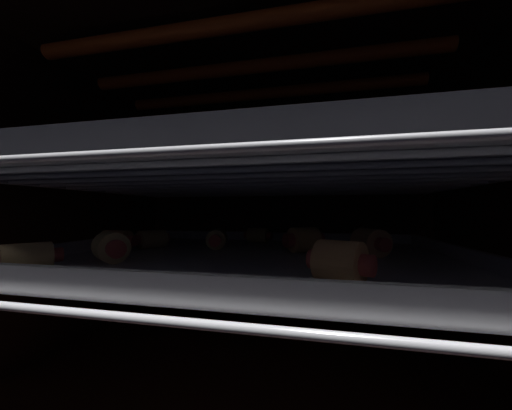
{
  "coord_description": "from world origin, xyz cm",
  "views": [
    {
      "loc": [
        8.13,
        -35.48,
        20.01
      ],
      "look_at": [
        0.0,
        0.95,
        20.84
      ],
      "focal_mm": 19.9,
      "sensor_mm": 36.0,
      "label": 1
    }
  ],
  "objects_px": {
    "pig_in_blanket_lower_1": "(117,241)",
    "pig_in_blanket_upper_2": "(127,159)",
    "pig_in_blanket_lower_8": "(370,242)",
    "baking_tray_upper": "(254,178)",
    "pig_in_blanket_upper_5": "(313,176)",
    "pig_in_blanket_upper_6": "(160,162)",
    "pig_in_blanket_upper_4": "(193,182)",
    "pig_in_blanket_upper_8": "(411,170)",
    "pig_in_blanket_upper_9": "(366,168)",
    "oven_rack_lower": "(254,262)",
    "pig_in_blanket_lower_0": "(258,235)",
    "pig_in_blanket_lower_4": "(304,240)",
    "pig_in_blanket_upper_0": "(373,173)",
    "pig_in_blanket_upper_7": "(305,168)",
    "heating_element": "(254,67)",
    "oven_rack_upper": "(254,185)",
    "baking_tray_lower": "(254,256)",
    "pig_in_blanket_lower_5": "(152,239)",
    "pig_in_blanket_lower_2": "(27,257)",
    "pig_in_blanket_upper_3": "(112,165)",
    "pig_in_blanket_lower_7": "(217,239)",
    "pig_in_blanket_lower_3": "(340,262)",
    "pig_in_blanket_upper_1": "(338,175)",
    "pig_in_blanket_lower_6": "(111,247)"
  },
  "relations": [
    {
      "from": "pig_in_blanket_lower_8",
      "to": "pig_in_blanket_upper_1",
      "type": "distance_m",
      "value": 0.13
    },
    {
      "from": "baking_tray_lower",
      "to": "pig_in_blanket_upper_7",
      "type": "xyz_separation_m",
      "value": [
        0.06,
        0.02,
        0.11
      ]
    },
    {
      "from": "pig_in_blanket_lower_8",
      "to": "baking_tray_upper",
      "type": "distance_m",
      "value": 0.17
    },
    {
      "from": "pig_in_blanket_lower_1",
      "to": "pig_in_blanket_upper_2",
      "type": "height_order",
      "value": "pig_in_blanket_upper_2"
    },
    {
      "from": "pig_in_blanket_lower_8",
      "to": "baking_tray_upper",
      "type": "height_order",
      "value": "baking_tray_upper"
    },
    {
      "from": "oven_rack_upper",
      "to": "heating_element",
      "type": "bearing_deg",
      "value": 90.0
    },
    {
      "from": "pig_in_blanket_lower_2",
      "to": "pig_in_blanket_upper_8",
      "type": "distance_m",
      "value": 0.46
    },
    {
      "from": "pig_in_blanket_upper_7",
      "to": "pig_in_blanket_lower_0",
      "type": "bearing_deg",
      "value": 126.28
    },
    {
      "from": "heating_element",
      "to": "oven_rack_upper",
      "type": "distance_m",
      "value": 0.15
    },
    {
      "from": "pig_in_blanket_lower_4",
      "to": "pig_in_blanket_upper_8",
      "type": "xyz_separation_m",
      "value": [
        0.15,
        0.05,
        0.1
      ]
    },
    {
      "from": "pig_in_blanket_lower_5",
      "to": "pig_in_blanket_upper_9",
      "type": "relative_size",
      "value": 0.99
    },
    {
      "from": "baking_tray_upper",
      "to": "pig_in_blanket_upper_8",
      "type": "distance_m",
      "value": 0.23
    },
    {
      "from": "pig_in_blanket_lower_1",
      "to": "pig_in_blanket_upper_3",
      "type": "bearing_deg",
      "value": -62.93
    },
    {
      "from": "pig_in_blanket_lower_2",
      "to": "pig_in_blanket_lower_8",
      "type": "xyz_separation_m",
      "value": [
        0.33,
        0.17,
        0.0
      ]
    },
    {
      "from": "pig_in_blanket_upper_2",
      "to": "pig_in_blanket_upper_8",
      "type": "relative_size",
      "value": 1.02
    },
    {
      "from": "baking_tray_upper",
      "to": "pig_in_blanket_upper_4",
      "type": "distance_m",
      "value": 0.22
    },
    {
      "from": "pig_in_blanket_upper_8",
      "to": "pig_in_blanket_upper_9",
      "type": "height_order",
      "value": "pig_in_blanket_upper_9"
    },
    {
      "from": "pig_in_blanket_upper_0",
      "to": "pig_in_blanket_upper_9",
      "type": "height_order",
      "value": "same"
    },
    {
      "from": "pig_in_blanket_upper_2",
      "to": "pig_in_blanket_upper_7",
      "type": "relative_size",
      "value": 1.02
    },
    {
      "from": "pig_in_blanket_lower_1",
      "to": "pig_in_blanket_upper_8",
      "type": "height_order",
      "value": "pig_in_blanket_upper_8"
    },
    {
      "from": "pig_in_blanket_lower_4",
      "to": "oven_rack_lower",
      "type": "bearing_deg",
      "value": -147.95
    },
    {
      "from": "pig_in_blanket_lower_3",
      "to": "pig_in_blanket_upper_5",
      "type": "distance_m",
      "value": 0.27
    },
    {
      "from": "pig_in_blanket_upper_4",
      "to": "pig_in_blanket_upper_6",
      "type": "xyz_separation_m",
      "value": [
        0.05,
        -0.2,
        0.0
      ]
    },
    {
      "from": "pig_in_blanket_upper_9",
      "to": "pig_in_blanket_lower_1",
      "type": "bearing_deg",
      "value": -169.68
    },
    {
      "from": "pig_in_blanket_lower_7",
      "to": "pig_in_blanket_upper_4",
      "type": "relative_size",
      "value": 0.99
    },
    {
      "from": "pig_in_blanket_lower_8",
      "to": "pig_in_blanket_upper_5",
      "type": "distance_m",
      "value": 0.16
    },
    {
      "from": "oven_rack_lower",
      "to": "pig_in_blanket_lower_0",
      "type": "bearing_deg",
      "value": 100.34
    },
    {
      "from": "pig_in_blanket_upper_2",
      "to": "pig_in_blanket_upper_7",
      "type": "distance_m",
      "value": 0.21
    },
    {
      "from": "pig_in_blanket_lower_1",
      "to": "pig_in_blanket_upper_4",
      "type": "distance_m",
      "value": 0.19
    },
    {
      "from": "pig_in_blanket_upper_3",
      "to": "baking_tray_lower",
      "type": "bearing_deg",
      "value": 11.13
    },
    {
      "from": "baking_tray_lower",
      "to": "pig_in_blanket_upper_5",
      "type": "xyz_separation_m",
      "value": [
        0.07,
        0.13,
        0.12
      ]
    },
    {
      "from": "pig_in_blanket_lower_5",
      "to": "pig_in_blanket_upper_8",
      "type": "xyz_separation_m",
      "value": [
        0.37,
        0.06,
        0.1
      ]
    },
    {
      "from": "pig_in_blanket_lower_1",
      "to": "pig_in_blanket_lower_4",
      "type": "bearing_deg",
      "value": 9.84
    },
    {
      "from": "heating_element",
      "to": "pig_in_blanket_upper_5",
      "type": "bearing_deg",
      "value": 60.29
    },
    {
      "from": "pig_in_blanket_upper_2",
      "to": "pig_in_blanket_upper_5",
      "type": "distance_m",
      "value": 0.29
    },
    {
      "from": "pig_in_blanket_upper_0",
      "to": "pig_in_blanket_upper_6",
      "type": "bearing_deg",
      "value": -149.18
    },
    {
      "from": "pig_in_blanket_lower_3",
      "to": "pig_in_blanket_lower_4",
      "type": "bearing_deg",
      "value": 102.33
    },
    {
      "from": "pig_in_blanket_lower_3",
      "to": "pig_in_blanket_upper_6",
      "type": "distance_m",
      "value": 0.24
    },
    {
      "from": "oven_rack_lower",
      "to": "pig_in_blanket_lower_4",
      "type": "relative_size",
      "value": 9.6
    },
    {
      "from": "oven_rack_lower",
      "to": "baking_tray_lower",
      "type": "distance_m",
      "value": 0.01
    },
    {
      "from": "pig_in_blanket_upper_5",
      "to": "pig_in_blanket_upper_2",
      "type": "bearing_deg",
      "value": -132.15
    },
    {
      "from": "pig_in_blanket_upper_6",
      "to": "pig_in_blanket_upper_4",
      "type": "bearing_deg",
      "value": 104.28
    },
    {
      "from": "baking_tray_lower",
      "to": "pig_in_blanket_lower_7",
      "type": "xyz_separation_m",
      "value": [
        -0.07,
        0.05,
        0.02
      ]
    },
    {
      "from": "baking_tray_lower",
      "to": "pig_in_blanket_lower_1",
      "type": "xyz_separation_m",
      "value": [
        -0.2,
        -0.01,
        0.02
      ]
    },
    {
      "from": "pig_in_blanket_lower_8",
      "to": "pig_in_blanket_upper_5",
      "type": "height_order",
      "value": "pig_in_blanket_upper_5"
    },
    {
      "from": "pig_in_blanket_lower_4",
      "to": "pig_in_blanket_upper_5",
      "type": "relative_size",
      "value": 1.07
    },
    {
      "from": "pig_in_blanket_lower_1",
      "to": "pig_in_blanket_lower_4",
      "type": "height_order",
      "value": "pig_in_blanket_lower_4"
    },
    {
      "from": "pig_in_blanket_lower_6",
      "to": "oven_rack_lower",
      "type": "bearing_deg",
      "value": 30.61
    },
    {
      "from": "pig_in_blanket_upper_0",
      "to": "pig_in_blanket_upper_7",
      "type": "relative_size",
      "value": 1.03
    },
    {
      "from": "pig_in_blanket_upper_0",
      "to": "pig_in_blanket_upper_2",
      "type": "distance_m",
      "value": 0.35
    }
  ]
}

